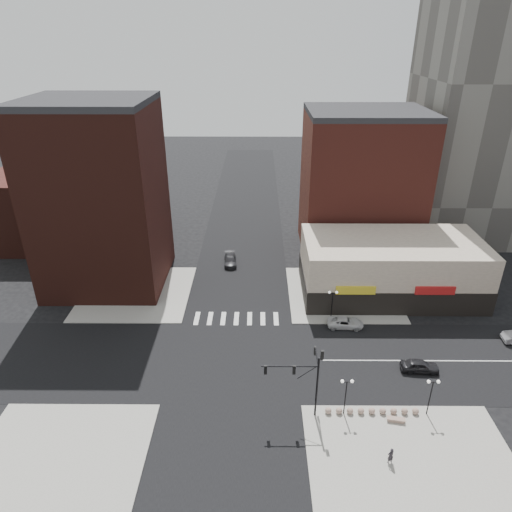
{
  "coord_description": "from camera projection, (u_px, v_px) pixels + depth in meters",
  "views": [
    {
      "loc": [
        2.76,
        -40.72,
        33.33
      ],
      "look_at": [
        2.45,
        4.22,
        11.0
      ],
      "focal_mm": 32.0,
      "sensor_mm": 36.0,
      "label": 1
    }
  ],
  "objects": [
    {
      "name": "road_ns",
      "position": [
        234.0,
        360.0,
        51.31
      ],
      "size": [
        14.0,
        200.0,
        0.02
      ],
      "primitive_type": "cube",
      "color": "black",
      "rests_on": "ground"
    },
    {
      "name": "sidewalk_se",
      "position": [
        414.0,
        467.0,
        38.66
      ],
      "size": [
        18.0,
        14.0,
        0.12
      ],
      "primitive_type": "cube",
      "color": "gray",
      "rests_on": "ground"
    },
    {
      "name": "sidewalk_sw",
      "position": [
        54.0,
        470.0,
        38.4
      ],
      "size": [
        15.0,
        15.0,
        0.12
      ],
      "primitive_type": "cube",
      "color": "gray",
      "rests_on": "ground"
    },
    {
      "name": "sidewalk_ne",
      "position": [
        342.0,
        293.0,
        64.19
      ],
      "size": [
        15.0,
        15.0,
        0.12
      ],
      "primitive_type": "cube",
      "color": "gray",
      "rests_on": "ground"
    },
    {
      "name": "road_ew",
      "position": [
        234.0,
        360.0,
        51.31
      ],
      "size": [
        200.0,
        14.0,
        0.02
      ],
      "primitive_type": "cube",
      "color": "black",
      "rests_on": "ground"
    },
    {
      "name": "building_ne_midrise",
      "position": [
        361.0,
        186.0,
        72.72
      ],
      "size": [
        18.0,
        15.0,
        22.0
      ],
      "primitive_type": "cube",
      "color": "maroon",
      "rests_on": "ground"
    },
    {
      "name": "dark_sedan_north",
      "position": [
        230.0,
        260.0,
        72.04
      ],
      "size": [
        2.26,
        4.85,
        1.37
      ],
      "primitive_type": "imported",
      "rotation": [
        0.0,
        0.0,
        0.07
      ],
      "color": "black",
      "rests_on": "ground"
    },
    {
      "name": "stone_bench",
      "position": [
        396.0,
        420.0,
        43.01
      ],
      "size": [
        1.74,
        0.81,
        0.39
      ],
      "rotation": [
        0.0,
        0.0,
        -0.18
      ],
      "color": "gray",
      "rests_on": "sidewalk_se"
    },
    {
      "name": "street_lamp_se_b",
      "position": [
        432.0,
        388.0,
        42.57
      ],
      "size": [
        1.22,
        0.32,
        4.16
      ],
      "color": "black",
      "rests_on": "sidewalk_se"
    },
    {
      "name": "street_lamp_se_a",
      "position": [
        346.0,
        388.0,
        42.62
      ],
      "size": [
        1.22,
        0.32,
        4.16
      ],
      "color": "black",
      "rests_on": "sidewalk_se"
    },
    {
      "name": "ground",
      "position": [
        234.0,
        360.0,
        51.32
      ],
      "size": [
        240.0,
        240.0,
        0.0
      ],
      "primitive_type": "plane",
      "color": "black",
      "rests_on": "ground"
    },
    {
      "name": "dark_sedan_east",
      "position": [
        420.0,
        366.0,
        49.37
      ],
      "size": [
        4.19,
        1.95,
        1.39
      ],
      "primitive_type": "imported",
      "rotation": [
        0.0,
        0.0,
        1.49
      ],
      "color": "black",
      "rests_on": "ground"
    },
    {
      "name": "building_nw",
      "position": [
        100.0,
        199.0,
        62.44
      ],
      "size": [
        16.0,
        15.0,
        25.0
      ],
      "primitive_type": "cube",
      "color": "#3B1912",
      "rests_on": "ground"
    },
    {
      "name": "pedestrian",
      "position": [
        391.0,
        456.0,
        38.68
      ],
      "size": [
        0.69,
        0.58,
        1.62
      ],
      "primitive_type": "imported",
      "rotation": [
        0.0,
        0.0,
        3.51
      ],
      "color": "black",
      "rests_on": "sidewalk_se"
    },
    {
      "name": "bollard_row",
      "position": [
        372.0,
        411.0,
        43.88
      ],
      "size": [
        9.03,
        0.63,
        0.63
      ],
      "color": "gray",
      "rests_on": "sidewalk_se"
    },
    {
      "name": "building_ne_row",
      "position": [
        390.0,
        272.0,
        63.15
      ],
      "size": [
        24.2,
        12.2,
        8.0
      ],
      "color": "beige",
      "rests_on": "ground"
    },
    {
      "name": "street_lamp_ne",
      "position": [
        333.0,
        298.0,
        56.94
      ],
      "size": [
        1.22,
        0.32,
        4.16
      ],
      "color": "black",
      "rests_on": "sidewalk_ne"
    },
    {
      "name": "sidewalk_nw",
      "position": [
        137.0,
        293.0,
        64.36
      ],
      "size": [
        15.0,
        15.0,
        0.12
      ],
      "primitive_type": "cube",
      "color": "gray",
      "rests_on": "ground"
    },
    {
      "name": "traffic_signal",
      "position": [
        307.0,
        373.0,
        42.05
      ],
      "size": [
        5.59,
        3.09,
        7.77
      ],
      "color": "black",
      "rests_on": "ground"
    },
    {
      "name": "building_nw_low",
      "position": [
        59.0,
        205.0,
        79.29
      ],
      "size": [
        20.0,
        18.0,
        12.0
      ],
      "primitive_type": "cube",
      "color": "#3B1912",
      "rests_on": "ground"
    },
    {
      "name": "white_suv",
      "position": [
        345.0,
        323.0,
        56.78
      ],
      "size": [
        4.59,
        2.33,
        1.24
      ],
      "primitive_type": "imported",
      "rotation": [
        0.0,
        0.0,
        1.51
      ],
      "color": "silver",
      "rests_on": "ground"
    }
  ]
}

